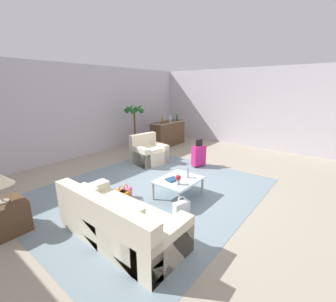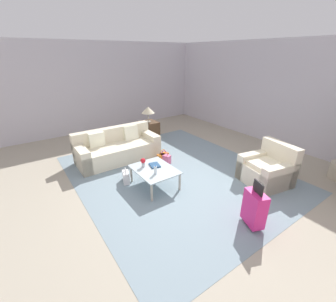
{
  "view_description": "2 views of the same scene",
  "coord_description": "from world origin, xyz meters",
  "px_view_note": "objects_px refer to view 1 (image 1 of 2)",
  "views": [
    {
      "loc": [
        -4.08,
        -3.16,
        2.35
      ],
      "look_at": [
        -0.54,
        -0.32,
        1.06
      ],
      "focal_mm": 24.0,
      "sensor_mm": 36.0,
      "label": 1
    },
    {
      "loc": [
        3.25,
        -2.7,
        2.71
      ],
      "look_at": [
        0.05,
        -0.46,
        1.0
      ],
      "focal_mm": 24.0,
      "sensor_mm": 36.0,
      "label": 2
    }
  ],
  "objects_px": {
    "suitcase_magenta": "(199,155)",
    "handbag_white": "(181,207)",
    "flower_vase": "(178,179)",
    "handbag_orange": "(123,195)",
    "wine_bottle_green": "(177,118)",
    "wine_bottle_amber": "(162,120)",
    "armchair": "(148,153)",
    "handbag_pink": "(126,194)",
    "couch": "(116,223)",
    "water_bottle": "(188,174)",
    "bar_console": "(168,133)",
    "wine_glass_right_of_centre": "(175,117)",
    "wine_glass_leftmost": "(159,120)",
    "potted_palm": "(135,128)",
    "wine_glass_left_of_centre": "(169,119)",
    "wine_bottle_clear": "(170,119)",
    "coffee_table": "(178,181)",
    "side_table": "(6,217)",
    "coffee_table_book": "(172,179)"
  },
  "relations": [
    {
      "from": "bar_console",
      "to": "wine_bottle_clear",
      "type": "relative_size",
      "value": 5.48
    },
    {
      "from": "flower_vase",
      "to": "suitcase_magenta",
      "type": "xyz_separation_m",
      "value": [
        2.22,
        0.85,
        -0.19
      ]
    },
    {
      "from": "couch",
      "to": "side_table",
      "type": "distance_m",
      "value": 1.89
    },
    {
      "from": "wine_bottle_green",
      "to": "handbag_orange",
      "type": "xyz_separation_m",
      "value": [
        -4.87,
        -2.17,
        -0.99
      ]
    },
    {
      "from": "wine_bottle_clear",
      "to": "handbag_white",
      "type": "relative_size",
      "value": 0.84
    },
    {
      "from": "bar_console",
      "to": "suitcase_magenta",
      "type": "bearing_deg",
      "value": -122.01
    },
    {
      "from": "bar_console",
      "to": "handbag_white",
      "type": "height_order",
      "value": "bar_console"
    },
    {
      "from": "wine_glass_left_of_centre",
      "to": "suitcase_magenta",
      "type": "relative_size",
      "value": 0.18
    },
    {
      "from": "wine_glass_right_of_centre",
      "to": "suitcase_magenta",
      "type": "relative_size",
      "value": 0.18
    },
    {
      "from": "wine_bottle_clear",
      "to": "water_bottle",
      "type": "bearing_deg",
      "value": -137.08
    },
    {
      "from": "bar_console",
      "to": "handbag_pink",
      "type": "distance_m",
      "value": 4.89
    },
    {
      "from": "couch",
      "to": "water_bottle",
      "type": "height_order",
      "value": "couch"
    },
    {
      "from": "wine_glass_leftmost",
      "to": "handbag_pink",
      "type": "height_order",
      "value": "wine_glass_leftmost"
    },
    {
      "from": "armchair",
      "to": "wine_bottle_amber",
      "type": "bearing_deg",
      "value": 25.67
    },
    {
      "from": "wine_glass_left_of_centre",
      "to": "flower_vase",
      "type": "bearing_deg",
      "value": -139.2
    },
    {
      "from": "armchair",
      "to": "handbag_orange",
      "type": "height_order",
      "value": "armchair"
    },
    {
      "from": "wine_glass_left_of_centre",
      "to": "couch",
      "type": "bearing_deg",
      "value": -149.15
    },
    {
      "from": "armchair",
      "to": "wine_bottle_amber",
      "type": "height_order",
      "value": "wine_bottle_amber"
    },
    {
      "from": "flower_vase",
      "to": "armchair",
      "type": "bearing_deg",
      "value": 56.54
    },
    {
      "from": "coffee_table",
      "to": "handbag_pink",
      "type": "relative_size",
      "value": 2.76
    },
    {
      "from": "armchair",
      "to": "handbag_pink",
      "type": "relative_size",
      "value": 3.02
    },
    {
      "from": "handbag_orange",
      "to": "coffee_table",
      "type": "bearing_deg",
      "value": -42.21
    },
    {
      "from": "wine_bottle_clear",
      "to": "bar_console",
      "type": "bearing_deg",
      "value": 98.69
    },
    {
      "from": "potted_palm",
      "to": "couch",
      "type": "bearing_deg",
      "value": -136.41
    },
    {
      "from": "flower_vase",
      "to": "couch",
      "type": "bearing_deg",
      "value": 178.18
    },
    {
      "from": "coffee_table",
      "to": "water_bottle",
      "type": "xyz_separation_m",
      "value": [
        0.2,
        -0.1,
        0.14
      ]
    },
    {
      "from": "wine_glass_right_of_centre",
      "to": "wine_bottle_amber",
      "type": "height_order",
      "value": "wine_bottle_amber"
    },
    {
      "from": "flower_vase",
      "to": "wine_bottle_amber",
      "type": "distance_m",
      "value": 4.54
    },
    {
      "from": "coffee_table",
      "to": "wine_bottle_green",
      "type": "xyz_separation_m",
      "value": [
        3.97,
        2.99,
        0.74
      ]
    },
    {
      "from": "flower_vase",
      "to": "handbag_orange",
      "type": "height_order",
      "value": "flower_vase"
    },
    {
      "from": "wine_bottle_clear",
      "to": "potted_palm",
      "type": "height_order",
      "value": "potted_palm"
    },
    {
      "from": "wine_glass_leftmost",
      "to": "wine_glass_left_of_centre",
      "type": "distance_m",
      "value": 0.56
    },
    {
      "from": "side_table",
      "to": "coffee_table_book",
      "type": "bearing_deg",
      "value": -27.92
    },
    {
      "from": "wine_glass_leftmost",
      "to": "wine_glass_left_of_centre",
      "type": "height_order",
      "value": "same"
    },
    {
      "from": "flower_vase",
      "to": "side_table",
      "type": "bearing_deg",
      "value": 147.4
    },
    {
      "from": "wine_glass_left_of_centre",
      "to": "handbag_orange",
      "type": "height_order",
      "value": "wine_glass_left_of_centre"
    },
    {
      "from": "suitcase_magenta",
      "to": "handbag_pink",
      "type": "xyz_separation_m",
      "value": [
        -2.81,
        0.12,
        -0.23
      ]
    },
    {
      "from": "wine_bottle_amber",
      "to": "flower_vase",
      "type": "bearing_deg",
      "value": -135.83
    },
    {
      "from": "couch",
      "to": "wine_bottle_green",
      "type": "height_order",
      "value": "wine_bottle_green"
    },
    {
      "from": "water_bottle",
      "to": "side_table",
      "type": "xyz_separation_m",
      "value": [
        -3.0,
        1.6,
        -0.24
      ]
    },
    {
      "from": "wine_bottle_green",
      "to": "handbag_white",
      "type": "height_order",
      "value": "wine_bottle_green"
    },
    {
      "from": "wine_bottle_amber",
      "to": "suitcase_magenta",
      "type": "xyz_separation_m",
      "value": [
        -1.01,
        -2.29,
        -0.76
      ]
    },
    {
      "from": "coffee_table_book",
      "to": "wine_glass_leftmost",
      "type": "height_order",
      "value": "wine_glass_leftmost"
    },
    {
      "from": "wine_glass_leftmost",
      "to": "potted_palm",
      "type": "bearing_deg",
      "value": 140.74
    },
    {
      "from": "armchair",
      "to": "wine_bottle_green",
      "type": "height_order",
      "value": "wine_bottle_green"
    },
    {
      "from": "bar_console",
      "to": "wine_bottle_green",
      "type": "distance_m",
      "value": 0.77
    },
    {
      "from": "couch",
      "to": "wine_glass_left_of_centre",
      "type": "distance_m",
      "value": 6.22
    },
    {
      "from": "suitcase_magenta",
      "to": "handbag_white",
      "type": "relative_size",
      "value": 2.37
    },
    {
      "from": "couch",
      "to": "wine_bottle_green",
      "type": "distance_m",
      "value": 6.59
    },
    {
      "from": "water_bottle",
      "to": "suitcase_magenta",
      "type": "xyz_separation_m",
      "value": [
        1.8,
        0.8,
        -0.16
      ]
    }
  ]
}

